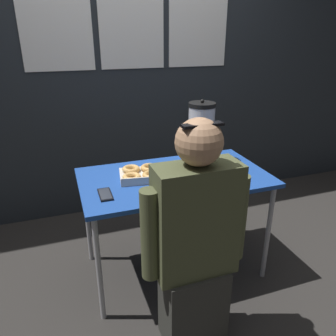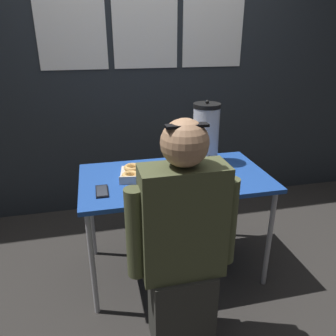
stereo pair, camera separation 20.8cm
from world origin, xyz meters
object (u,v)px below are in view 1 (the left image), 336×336
object	(u,v)px
donut_box	(148,174)
coffee_urn	(201,132)
cell_phone	(105,194)
person_seated	(195,247)

from	to	relation	value
donut_box	coffee_urn	distance (m)	0.50
donut_box	cell_phone	distance (m)	0.35
donut_box	cell_phone	size ratio (longest dim) A/B	2.69
coffee_urn	person_seated	size ratio (longest dim) A/B	0.35
donut_box	person_seated	xyz separation A→B (m)	(0.06, -0.63, -0.15)
coffee_urn	cell_phone	bearing A→B (deg)	-156.11
coffee_urn	person_seated	distance (m)	0.93
person_seated	coffee_urn	bearing A→B (deg)	-116.11
donut_box	coffee_urn	bearing A→B (deg)	28.82
donut_box	cell_phone	world-z (taller)	donut_box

